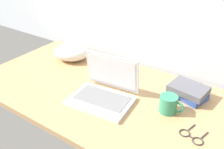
{
  "coord_description": "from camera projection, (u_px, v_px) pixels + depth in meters",
  "views": [
    {
      "loc": [
        0.61,
        -0.91,
        0.78
      ],
      "look_at": [
        -0.01,
        0.0,
        0.15
      ],
      "focal_mm": 39.53,
      "sensor_mm": 36.0,
      "label": 1
    }
  ],
  "objects": [
    {
      "name": "desk",
      "position": [
        113.0,
        96.0,
        1.33
      ],
      "size": [
        1.6,
        0.76,
        0.03
      ],
      "color": "tan",
      "rests_on": "ground"
    },
    {
      "name": "laptop",
      "position": [
        105.0,
        91.0,
        1.27
      ],
      "size": [
        0.33,
        0.29,
        0.22
      ],
      "color": "silver",
      "rests_on": "desk"
    },
    {
      "name": "coffee_mug",
      "position": [
        169.0,
        104.0,
        1.17
      ],
      "size": [
        0.12,
        0.09,
        0.09
      ],
      "color": "#338C66",
      "rests_on": "desk"
    },
    {
      "name": "eyeglasses",
      "position": [
        191.0,
        136.0,
        1.04
      ],
      "size": [
        0.12,
        0.12,
        0.01
      ],
      "color": "#333338",
      "rests_on": "desk"
    },
    {
      "name": "book_stack",
      "position": [
        188.0,
        91.0,
        1.28
      ],
      "size": [
        0.21,
        0.17,
        0.06
      ],
      "color": "#334C99",
      "rests_on": "desk"
    },
    {
      "name": "cushion",
      "position": [
        72.0,
        52.0,
        1.66
      ],
      "size": [
        0.31,
        0.29,
        0.11
      ],
      "primitive_type": "ellipsoid",
      "rotation": [
        0.0,
        0.0,
        0.53
      ],
      "color": "silver",
      "rests_on": "desk"
    }
  ]
}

